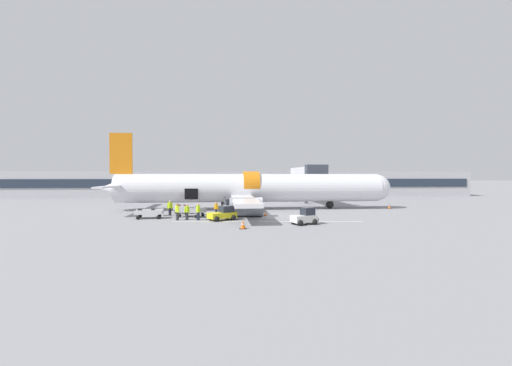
{
  "coord_description": "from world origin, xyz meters",
  "views": [
    {
      "loc": [
        -4.94,
        -38.75,
        4.66
      ],
      "look_at": [
        -0.78,
        5.02,
        3.66
      ],
      "focal_mm": 24.0,
      "sensor_mm": 36.0,
      "label": 1
    }
  ],
  "objects_px": {
    "baggage_cart_empty": "(186,209)",
    "ground_crew_loader_b": "(198,211)",
    "baggage_tug_mid": "(223,214)",
    "ground_crew_supervisor": "(170,208)",
    "airplane": "(248,189)",
    "baggage_cart_queued": "(149,214)",
    "baggage_cart_loading": "(192,212)",
    "baggage_tug_lead": "(305,217)",
    "ground_crew_driver": "(177,211)",
    "baggage_tug_rear": "(231,207)",
    "ground_crew_helper": "(187,212)",
    "ground_crew_loader_a": "(216,209)"
  },
  "relations": [
    {
      "from": "airplane",
      "to": "baggage_tug_mid",
      "type": "height_order",
      "value": "airplane"
    },
    {
      "from": "baggage_cart_queued",
      "to": "baggage_cart_empty",
      "type": "distance_m",
      "value": 5.84
    },
    {
      "from": "ground_crew_supervisor",
      "to": "baggage_tug_lead",
      "type": "bearing_deg",
      "value": -31.36
    },
    {
      "from": "baggage_tug_lead",
      "to": "baggage_tug_mid",
      "type": "height_order",
      "value": "baggage_tug_lead"
    },
    {
      "from": "baggage_tug_mid",
      "to": "baggage_tug_rear",
      "type": "xyz_separation_m",
      "value": [
        0.95,
        6.65,
        0.08
      ]
    },
    {
      "from": "baggage_cart_empty",
      "to": "baggage_tug_mid",
      "type": "bearing_deg",
      "value": -56.8
    },
    {
      "from": "baggage_tug_mid",
      "to": "ground_crew_supervisor",
      "type": "xyz_separation_m",
      "value": [
        -6.13,
        4.61,
        0.3
      ]
    },
    {
      "from": "baggage_tug_mid",
      "to": "ground_crew_helper",
      "type": "distance_m",
      "value": 3.8
    },
    {
      "from": "baggage_cart_loading",
      "to": "ground_crew_supervisor",
      "type": "xyz_separation_m",
      "value": [
        -2.66,
        1.57,
        0.37
      ]
    },
    {
      "from": "baggage_tug_rear",
      "to": "ground_crew_helper",
      "type": "height_order",
      "value": "baggage_tug_rear"
    },
    {
      "from": "ground_crew_loader_a",
      "to": "ground_crew_supervisor",
      "type": "bearing_deg",
      "value": 171.89
    },
    {
      "from": "baggage_cart_loading",
      "to": "ground_crew_driver",
      "type": "xyz_separation_m",
      "value": [
        -1.26,
        -2.7,
        0.37
      ]
    },
    {
      "from": "baggage_tug_mid",
      "to": "ground_crew_driver",
      "type": "relative_size",
      "value": 1.82
    },
    {
      "from": "baggage_cart_empty",
      "to": "ground_crew_helper",
      "type": "xyz_separation_m",
      "value": [
        0.83,
        -6.48,
        0.37
      ]
    },
    {
      "from": "baggage_cart_empty",
      "to": "ground_crew_driver",
      "type": "bearing_deg",
      "value": -91.2
    },
    {
      "from": "baggage_tug_rear",
      "to": "baggage_cart_loading",
      "type": "relative_size",
      "value": 0.73
    },
    {
      "from": "baggage_tug_mid",
      "to": "ground_crew_helper",
      "type": "xyz_separation_m",
      "value": [
        -3.76,
        0.52,
        0.25
      ]
    },
    {
      "from": "baggage_tug_lead",
      "to": "ground_crew_helper",
      "type": "height_order",
      "value": "ground_crew_helper"
    },
    {
      "from": "baggage_tug_rear",
      "to": "ground_crew_supervisor",
      "type": "relative_size",
      "value": 1.58
    },
    {
      "from": "baggage_tug_lead",
      "to": "baggage_tug_rear",
      "type": "distance_m",
      "value": 12.47
    },
    {
      "from": "ground_crew_loader_a",
      "to": "ground_crew_driver",
      "type": "distance_m",
      "value": 5.26
    },
    {
      "from": "baggage_cart_loading",
      "to": "ground_crew_loader_b",
      "type": "relative_size",
      "value": 2.21
    },
    {
      "from": "baggage_tug_lead",
      "to": "ground_crew_loader_b",
      "type": "xyz_separation_m",
      "value": [
        -10.29,
        4.07,
        0.26
      ]
    },
    {
      "from": "baggage_cart_empty",
      "to": "ground_crew_supervisor",
      "type": "bearing_deg",
      "value": -122.74
    },
    {
      "from": "baggage_cart_empty",
      "to": "ground_crew_loader_b",
      "type": "distance_m",
      "value": 7.07
    },
    {
      "from": "baggage_cart_loading",
      "to": "ground_crew_driver",
      "type": "bearing_deg",
      "value": -115.0
    },
    {
      "from": "baggage_cart_loading",
      "to": "airplane",
      "type": "bearing_deg",
      "value": 49.61
    },
    {
      "from": "baggage_cart_queued",
      "to": "ground_crew_supervisor",
      "type": "distance_m",
      "value": 3.02
    },
    {
      "from": "baggage_tug_rear",
      "to": "ground_crew_loader_a",
      "type": "xyz_separation_m",
      "value": [
        -1.76,
        -2.8,
        0.13
      ]
    },
    {
      "from": "baggage_tug_lead",
      "to": "baggage_cart_queued",
      "type": "bearing_deg",
      "value": 158.83
    },
    {
      "from": "airplane",
      "to": "baggage_tug_rear",
      "type": "bearing_deg",
      "value": -118.42
    },
    {
      "from": "baggage_tug_lead",
      "to": "ground_crew_driver",
      "type": "xyz_separation_m",
      "value": [
        -12.43,
        4.17,
        0.27
      ]
    },
    {
      "from": "airplane",
      "to": "baggage_tug_lead",
      "type": "height_order",
      "value": "airplane"
    },
    {
      "from": "baggage_tug_lead",
      "to": "ground_crew_driver",
      "type": "distance_m",
      "value": 13.12
    },
    {
      "from": "baggage_cart_queued",
      "to": "ground_crew_loader_b",
      "type": "xyz_separation_m",
      "value": [
        5.36,
        -2.0,
        0.42
      ]
    },
    {
      "from": "baggage_tug_mid",
      "to": "baggage_cart_loading",
      "type": "relative_size",
      "value": 0.83
    },
    {
      "from": "baggage_cart_queued",
      "to": "baggage_tug_lead",
      "type": "bearing_deg",
      "value": -21.17
    },
    {
      "from": "ground_crew_loader_b",
      "to": "baggage_cart_loading",
      "type": "bearing_deg",
      "value": 107.45
    },
    {
      "from": "ground_crew_driver",
      "to": "baggage_tug_rear",
      "type": "bearing_deg",
      "value": 48.03
    },
    {
      "from": "ground_crew_driver",
      "to": "ground_crew_helper",
      "type": "relative_size",
      "value": 1.06
    },
    {
      "from": "baggage_tug_mid",
      "to": "ground_crew_helper",
      "type": "relative_size",
      "value": 1.93
    },
    {
      "from": "ground_crew_helper",
      "to": "baggage_tug_lead",
      "type": "bearing_deg",
      "value": -20.78
    },
    {
      "from": "ground_crew_loader_b",
      "to": "ground_crew_driver",
      "type": "xyz_separation_m",
      "value": [
        -2.14,
        0.1,
        0.01
      ]
    },
    {
      "from": "baggage_tug_mid",
      "to": "ground_crew_loader_a",
      "type": "bearing_deg",
      "value": 101.85
    },
    {
      "from": "airplane",
      "to": "ground_crew_supervisor",
      "type": "relative_size",
      "value": 22.39
    },
    {
      "from": "baggage_tug_mid",
      "to": "baggage_cart_empty",
      "type": "xyz_separation_m",
      "value": [
        -4.59,
        7.01,
        -0.13
      ]
    },
    {
      "from": "baggage_cart_empty",
      "to": "ground_crew_helper",
      "type": "relative_size",
      "value": 2.14
    },
    {
      "from": "baggage_tug_lead",
      "to": "ground_crew_loader_a",
      "type": "relative_size",
      "value": 1.71
    },
    {
      "from": "baggage_cart_loading",
      "to": "ground_crew_helper",
      "type": "distance_m",
      "value": 2.55
    },
    {
      "from": "baggage_tug_mid",
      "to": "baggage_tug_rear",
      "type": "bearing_deg",
      "value": 81.86
    }
  ]
}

